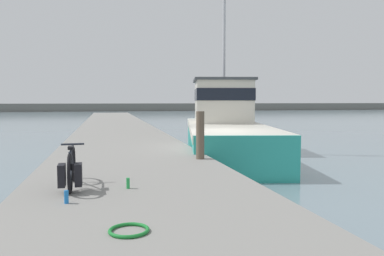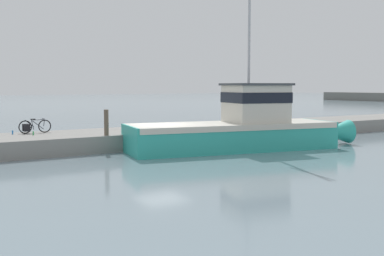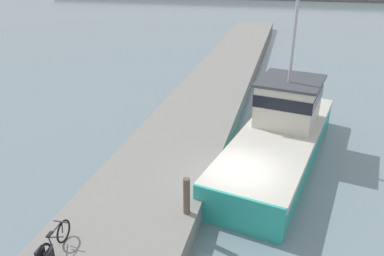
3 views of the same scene
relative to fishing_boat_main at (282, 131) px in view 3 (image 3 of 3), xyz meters
name	(u,v)px [view 3 (image 3 of 3)]	position (x,y,z in m)	size (l,w,h in m)	color
ground_plane	(237,199)	(-1.45, -4.18, -1.24)	(320.00, 320.00, 0.00)	gray
dock_pier	(158,178)	(-4.76, -4.18, -0.80)	(4.55, 80.00, 0.89)	gray
fishing_boat_main	(282,131)	(0.00, 0.00, 0.00)	(5.44, 13.50, 10.60)	teal
bicycle_touring	(51,247)	(-6.03, -9.55, 0.00)	(0.45, 1.75, 0.78)	black
mooring_post	(187,196)	(-2.84, -6.64, 0.31)	(0.23, 0.23, 1.33)	brown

